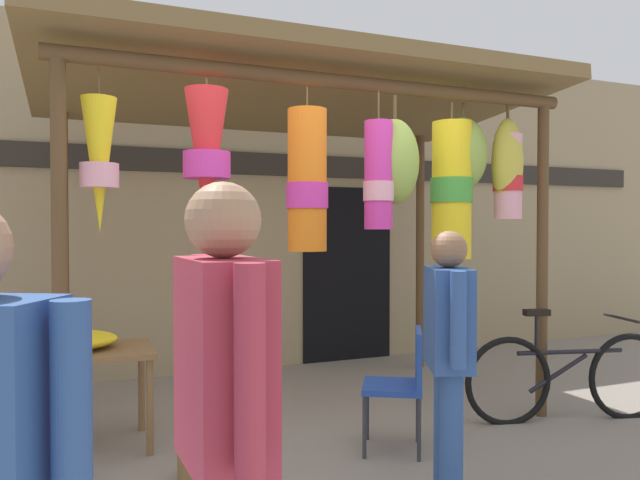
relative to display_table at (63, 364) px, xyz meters
The scene contains 10 objects.
ground_plane 1.75m from the display_table, 20.21° to the right, with size 30.00×30.00×0.00m, color gray.
shop_facade 2.79m from the display_table, 52.31° to the left, with size 12.93×0.29×3.59m.
market_stall_canopy 2.59m from the display_table, ahead, with size 4.11×2.36×2.83m.
display_table is the anchor object (origin of this frame).
flower_heap_on_table 0.15m from the display_table, 76.30° to the left, with size 0.73×0.51×0.13m.
folding_chair 2.33m from the display_table, 21.49° to the right, with size 0.55×0.55×0.84m.
wicker_basket_by_table 1.30m from the display_table, 47.99° to the right, with size 0.37×0.37×0.23m, color brown.
parked_bicycle 3.81m from the display_table, 12.10° to the right, with size 1.71×0.57×0.92m.
customer_foreground 2.74m from the display_table, 79.90° to the right, with size 0.23×0.59×1.68m.
shopper_by_bananas 2.59m from the display_table, 38.67° to the right, with size 0.36×0.55×1.52m.
Camera 1 is at (-1.48, -3.87, 1.55)m, focal length 33.79 mm.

